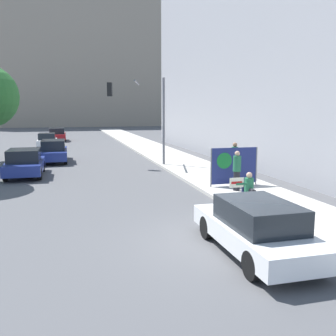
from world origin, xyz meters
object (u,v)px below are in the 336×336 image
object	(u,v)px
protest_banner	(234,166)
traffic_light_pole	(143,106)
pedestrian_behind	(235,160)
car_on_road_nearest	(25,163)
seated_protester	(249,188)
jogger_on_sidewalk	(237,170)
car_on_road_midblock	(54,151)
car_on_road_distant	(47,140)
parked_car_curbside	(256,227)
car_on_road_far_lane	(57,135)

from	to	relation	value
protest_banner	traffic_light_pole	xyz separation A→B (m)	(-2.65, 7.78, 2.78)
pedestrian_behind	car_on_road_nearest	distance (m)	11.23
seated_protester	jogger_on_sidewalk	world-z (taller)	jogger_on_sidewalk
seated_protester	car_on_road_midblock	bearing A→B (deg)	107.12
seated_protester	car_on_road_distant	bearing A→B (deg)	98.83
traffic_light_pole	car_on_road_nearest	distance (m)	7.80
parked_car_curbside	car_on_road_nearest	world-z (taller)	car_on_road_nearest
car_on_road_nearest	car_on_road_distant	size ratio (longest dim) A/B	1.03
seated_protester	protest_banner	distance (m)	3.55
car_on_road_far_lane	pedestrian_behind	bearing A→B (deg)	-71.61
car_on_road_far_lane	jogger_on_sidewalk	bearing A→B (deg)	-75.21
pedestrian_behind	car_on_road_distant	distance (m)	22.92
car_on_road_midblock	parked_car_curbside	bearing A→B (deg)	-73.97
parked_car_curbside	car_on_road_midblock	bearing A→B (deg)	106.03
car_on_road_midblock	car_on_road_distant	size ratio (longest dim) A/B	1.14
seated_protester	jogger_on_sidewalk	xyz separation A→B (m)	(0.64, 2.42, 0.23)
parked_car_curbside	car_on_road_midblock	size ratio (longest dim) A/B	0.93
seated_protester	traffic_light_pole	size ratio (longest dim) A/B	0.22
traffic_light_pole	parked_car_curbside	xyz separation A→B (m)	(-0.16, -15.17, -3.16)
protest_banner	car_on_road_midblock	world-z (taller)	protest_banner
seated_protester	car_on_road_nearest	distance (m)	12.69
pedestrian_behind	protest_banner	distance (m)	1.99
seated_protester	protest_banner	bearing A→B (deg)	65.44
parked_car_curbside	car_on_road_midblock	xyz separation A→B (m)	(-5.43, 18.90, 0.07)
pedestrian_behind	car_on_road_far_lane	distance (m)	29.52
pedestrian_behind	car_on_road_far_lane	world-z (taller)	pedestrian_behind
car_on_road_far_lane	car_on_road_distant	bearing A→B (deg)	-95.87
pedestrian_behind	car_on_road_nearest	xyz separation A→B (m)	(-10.44, 4.13, -0.34)
pedestrian_behind	protest_banner	bearing A→B (deg)	-12.94
parked_car_curbside	protest_banner	bearing A→B (deg)	69.20
jogger_on_sidewalk	car_on_road_nearest	world-z (taller)	jogger_on_sidewalk
parked_car_curbside	pedestrian_behind	bearing A→B (deg)	68.16
seated_protester	car_on_road_far_lane	world-z (taller)	car_on_road_far_lane
seated_protester	car_on_road_far_lane	bearing A→B (deg)	93.79
traffic_light_pole	car_on_road_nearest	world-z (taller)	traffic_light_pole
jogger_on_sidewalk	parked_car_curbside	bearing A→B (deg)	101.36
seated_protester	pedestrian_behind	size ratio (longest dim) A/B	0.66
car_on_road_distant	car_on_road_midblock	bearing A→B (deg)	-84.92
car_on_road_nearest	car_on_road_midblock	distance (m)	5.75
seated_protester	protest_banner	xyz separation A→B (m)	(0.95, 3.40, 0.28)
pedestrian_behind	parked_car_curbside	size ratio (longest dim) A/B	0.42
seated_protester	jogger_on_sidewalk	bearing A→B (deg)	66.17
car_on_road_far_lane	car_on_road_midblock	bearing A→B (deg)	-89.37
traffic_light_pole	car_on_road_far_lane	bearing A→B (deg)	104.72
car_on_road_distant	car_on_road_far_lane	xyz separation A→B (m)	(0.76, 7.43, 0.06)
car_on_road_distant	seated_protester	bearing A→B (deg)	-72.26
pedestrian_behind	car_on_road_distant	xyz separation A→B (m)	(-10.07, 20.58, -0.39)
car_on_road_far_lane	car_on_road_nearest	bearing A→B (deg)	-92.70
pedestrian_behind	car_on_road_midblock	distance (m)	13.32
seated_protester	car_on_road_distant	world-z (taller)	car_on_road_distant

